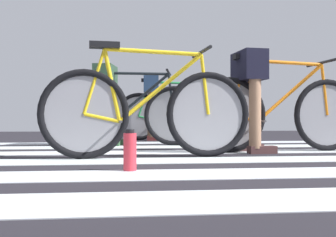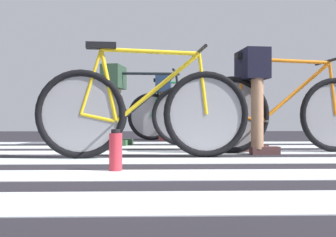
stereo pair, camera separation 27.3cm
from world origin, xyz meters
The scene contains 10 objects.
ground centered at (0.00, 0.00, 0.01)m, with size 18.00×14.00×0.02m.
crosswalk_markings centered at (0.01, -0.08, 0.02)m, with size 5.47×4.23×0.00m.
bicycle_1_of_4 centered at (-0.32, -0.24, 0.41)m, with size 1.73×0.52×0.93m.
bicycle_2_of_4 centered at (0.99, 0.24, 0.41)m, with size 1.73×0.52×0.93m.
cyclist_2_of_4 centered at (0.68, 0.21, 0.64)m, with size 0.35×0.43×0.96m.
bicycle_3_of_4 centered at (-0.42, 1.35, 0.41)m, with size 1.72×0.55×0.93m.
cyclist_3_of_4 centered at (-0.73, 1.40, 0.65)m, with size 0.38×0.44×0.97m.
bicycle_4_of_4 centered at (0.21, 2.54, 0.41)m, with size 1.74×0.52×0.93m.
cyclist_4_of_4 centered at (-0.10, 2.56, 0.67)m, with size 0.34×0.43×1.00m.
water_bottle centered at (-0.47, -1.04, 0.14)m, with size 0.08×0.08×0.26m.
Camera 1 is at (-0.50, -3.49, 0.34)m, focal length 42.78 mm.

